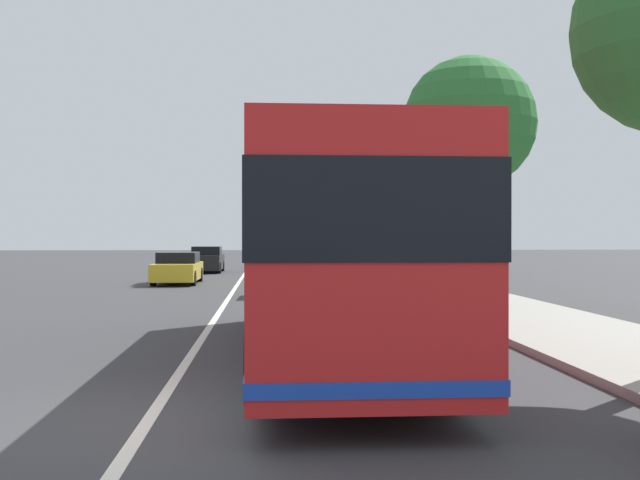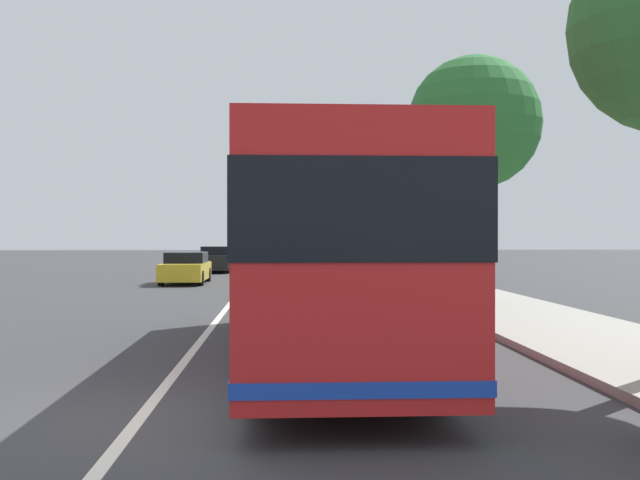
% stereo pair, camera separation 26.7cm
% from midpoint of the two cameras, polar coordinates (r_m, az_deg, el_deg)
% --- Properties ---
extents(ground_plane, '(220.00, 220.00, 0.00)m').
position_cam_midpoint_polar(ground_plane, '(8.97, -13.57, -12.99)').
color(ground_plane, '#38383A').
extents(sidewalk_curb, '(110.00, 3.60, 0.14)m').
position_cam_midpoint_polar(sidewalk_curb, '(19.71, 14.47, -5.54)').
color(sidewalk_curb, '#9E998E').
rests_on(sidewalk_curb, ground).
extents(lane_divider_line, '(110.00, 0.16, 0.01)m').
position_cam_midpoint_polar(lane_divider_line, '(18.78, -8.39, -6.03)').
color(lane_divider_line, silver).
rests_on(lane_divider_line, ground).
extents(coach_bus, '(11.74, 2.67, 3.30)m').
position_cam_midpoint_polar(coach_bus, '(13.00, -0.06, -0.50)').
color(coach_bus, red).
rests_on(coach_bus, ground).
extents(car_oncoming, '(4.43, 1.94, 1.47)m').
position_cam_midpoint_polar(car_oncoming, '(26.51, -2.39, -2.70)').
color(car_oncoming, gold).
rests_on(car_oncoming, ground).
extents(car_behind_bus, '(4.77, 2.01, 1.41)m').
position_cam_midpoint_polar(car_behind_bus, '(45.39, -1.99, -1.51)').
color(car_behind_bus, gold).
rests_on(car_behind_bus, ground).
extents(car_ahead_same_lane, '(4.69, 1.88, 1.38)m').
position_cam_midpoint_polar(car_ahead_same_lane, '(33.99, -10.82, -2.10)').
color(car_ahead_same_lane, gold).
rests_on(car_ahead_same_lane, ground).
extents(car_side_street, '(4.40, 1.81, 1.50)m').
position_cam_midpoint_polar(car_side_street, '(44.43, -8.63, -1.50)').
color(car_side_street, black).
rests_on(car_side_street, ground).
extents(roadside_tree_mid_block, '(3.80, 3.80, 7.21)m').
position_cam_midpoint_polar(roadside_tree_mid_block, '(22.39, 10.79, 8.53)').
color(roadside_tree_mid_block, brown).
rests_on(roadside_tree_mid_block, ground).
extents(roadside_tree_far_block, '(4.12, 4.12, 6.38)m').
position_cam_midpoint_polar(roadside_tree_far_block, '(36.24, 5.42, 3.81)').
color(roadside_tree_far_block, brown).
rests_on(roadside_tree_far_block, ground).
extents(utility_pole, '(0.26, 0.26, 8.06)m').
position_cam_midpoint_polar(utility_pole, '(28.18, 8.20, 4.26)').
color(utility_pole, slate).
rests_on(utility_pole, ground).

